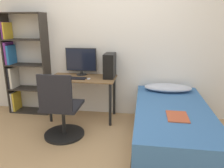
% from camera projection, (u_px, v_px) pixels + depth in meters
% --- Properties ---
extents(ground_plane, '(14.00, 14.00, 0.00)m').
position_uv_depth(ground_plane, '(93.00, 165.00, 2.54)').
color(ground_plane, tan).
extents(wall_back, '(8.00, 0.05, 2.50)m').
position_uv_depth(wall_back, '(113.00, 44.00, 3.70)').
color(wall_back, silver).
rests_on(wall_back, ground_plane).
extents(desk, '(1.10, 0.56, 0.72)m').
position_uv_depth(desk, '(83.00, 84.00, 3.65)').
color(desk, brown).
rests_on(desk, ground_plane).
extents(bookshelf, '(0.74, 0.30, 1.76)m').
position_uv_depth(bookshelf, '(22.00, 67.00, 3.87)').
color(bookshelf, '#2D2823').
rests_on(bookshelf, ground_plane).
extents(office_chair, '(0.58, 0.58, 0.97)m').
position_uv_depth(office_chair, '(62.00, 114.00, 3.07)').
color(office_chair, black).
rests_on(office_chair, ground_plane).
extents(bed, '(0.97, 1.95, 0.55)m').
position_uv_depth(bed, '(171.00, 127.00, 2.88)').
color(bed, '#4C3D2D').
rests_on(bed, ground_plane).
extents(pillow, '(0.74, 0.36, 0.11)m').
position_uv_depth(pillow, '(168.00, 88.00, 3.47)').
color(pillow, '#B2B7C6').
rests_on(pillow, bed).
extents(magazine, '(0.24, 0.32, 0.01)m').
position_uv_depth(magazine, '(177.00, 116.00, 2.53)').
color(magazine, '#B24C2D').
rests_on(magazine, bed).
extents(monitor, '(0.54, 0.18, 0.46)m').
position_uv_depth(monitor, '(81.00, 61.00, 3.73)').
color(monitor, black).
rests_on(monitor, desk).
extents(keyboard, '(0.35, 0.13, 0.02)m').
position_uv_depth(keyboard, '(75.00, 78.00, 3.52)').
color(keyboard, black).
rests_on(keyboard, desk).
extents(pc_tower, '(0.17, 0.36, 0.39)m').
position_uv_depth(pc_tower, '(110.00, 66.00, 3.58)').
color(pc_tower, black).
rests_on(pc_tower, desk).
extents(mouse, '(0.06, 0.09, 0.02)m').
position_uv_depth(mouse, '(89.00, 79.00, 3.49)').
color(mouse, silver).
rests_on(mouse, desk).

